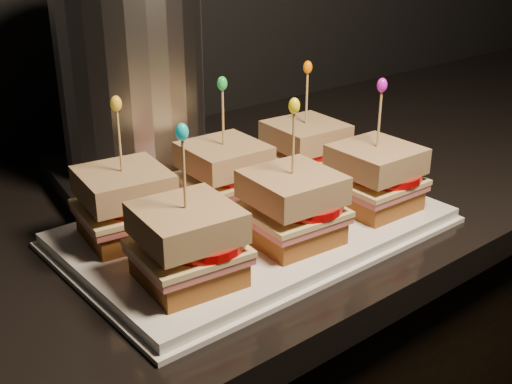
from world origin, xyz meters
TOP-DOWN VIEW (x-y plane):
  - granite_slab at (0.03, 1.69)m, footprint 2.60×0.64m
  - platter at (-0.21, 1.56)m, footprint 0.43×0.27m
  - platter_rim at (-0.21, 1.56)m, footprint 0.44×0.28m
  - sandwich_0_bread_bot at (-0.35, 1.62)m, footprint 0.10×0.10m
  - sandwich_0_ham at (-0.35, 1.62)m, footprint 0.11×0.11m
  - sandwich_0_cheese at (-0.35, 1.62)m, footprint 0.11×0.11m
  - sandwich_0_tomato at (-0.34, 1.61)m, footprint 0.09×0.09m
  - sandwich_0_bread_top at (-0.35, 1.62)m, footprint 0.10×0.10m
  - sandwich_0_pick at (-0.35, 1.62)m, footprint 0.00×0.00m
  - sandwich_0_frill at (-0.35, 1.62)m, footprint 0.01×0.01m
  - sandwich_1_bread_bot at (-0.21, 1.62)m, footprint 0.09×0.09m
  - sandwich_1_ham at (-0.21, 1.62)m, footprint 0.10×0.10m
  - sandwich_1_cheese at (-0.21, 1.62)m, footprint 0.11×0.10m
  - sandwich_1_tomato at (-0.20, 1.61)m, footprint 0.09×0.09m
  - sandwich_1_bread_top at (-0.21, 1.62)m, footprint 0.10×0.10m
  - sandwich_1_pick at (-0.21, 1.62)m, footprint 0.00×0.00m
  - sandwich_1_frill at (-0.21, 1.62)m, footprint 0.01×0.01m
  - sandwich_2_bread_bot at (-0.07, 1.62)m, footprint 0.10×0.10m
  - sandwich_2_ham at (-0.07, 1.62)m, footprint 0.11×0.10m
  - sandwich_2_cheese at (-0.07, 1.62)m, footprint 0.11×0.10m
  - sandwich_2_tomato at (-0.06, 1.61)m, footprint 0.09×0.09m
  - sandwich_2_bread_top at (-0.07, 1.62)m, footprint 0.10×0.10m
  - sandwich_2_pick at (-0.07, 1.62)m, footprint 0.00×0.00m
  - sandwich_2_frill at (-0.07, 1.62)m, footprint 0.01×0.01m
  - sandwich_3_bread_bot at (-0.35, 1.50)m, footprint 0.10×0.10m
  - sandwich_3_ham at (-0.35, 1.50)m, footprint 0.11×0.10m
  - sandwich_3_cheese at (-0.35, 1.50)m, footprint 0.11×0.11m
  - sandwich_3_tomato at (-0.34, 1.49)m, footprint 0.09×0.09m
  - sandwich_3_bread_top at (-0.35, 1.50)m, footprint 0.10×0.10m
  - sandwich_3_pick at (-0.35, 1.50)m, footprint 0.00×0.00m
  - sandwich_3_frill at (-0.35, 1.50)m, footprint 0.01×0.01m
  - sandwich_4_bread_bot at (-0.21, 1.50)m, footprint 0.10×0.10m
  - sandwich_4_ham at (-0.21, 1.50)m, footprint 0.11×0.10m
  - sandwich_4_cheese at (-0.21, 1.50)m, footprint 0.11×0.10m
  - sandwich_4_tomato at (-0.20, 1.49)m, footprint 0.09×0.09m
  - sandwich_4_bread_top at (-0.21, 1.50)m, footprint 0.10×0.10m
  - sandwich_4_pick at (-0.21, 1.50)m, footprint 0.00×0.00m
  - sandwich_4_frill at (-0.21, 1.50)m, footprint 0.01×0.01m
  - sandwich_5_bread_bot at (-0.07, 1.50)m, footprint 0.09×0.09m
  - sandwich_5_ham at (-0.07, 1.50)m, footprint 0.10×0.10m
  - sandwich_5_cheese at (-0.07, 1.50)m, footprint 0.10×0.10m
  - sandwich_5_tomato at (-0.06, 1.49)m, footprint 0.09×0.09m
  - sandwich_5_bread_top at (-0.07, 1.50)m, footprint 0.09×0.09m
  - sandwich_5_pick at (-0.07, 1.50)m, footprint 0.00×0.00m
  - sandwich_5_frill at (-0.07, 1.50)m, footprint 0.01×0.01m
  - appliance_base at (-0.24, 1.79)m, footprint 0.26×0.23m
  - appliance_body at (-0.24, 1.79)m, footprint 0.19×0.19m
  - appliance at (-0.24, 1.79)m, footprint 0.23×0.19m

SIDE VIEW (x-z plane):
  - granite_slab at x=0.03m, z-range 0.89..0.92m
  - platter_rim at x=-0.21m, z-range 0.92..0.93m
  - platter at x=-0.21m, z-range 0.92..0.94m
  - appliance_base at x=-0.24m, z-range 0.92..0.95m
  - sandwich_0_bread_bot at x=-0.35m, z-range 0.94..0.97m
  - sandwich_1_bread_bot at x=-0.21m, z-range 0.94..0.97m
  - sandwich_2_bread_bot at x=-0.07m, z-range 0.94..0.97m
  - sandwich_3_bread_bot at x=-0.35m, z-range 0.94..0.97m
  - sandwich_4_bread_bot at x=-0.21m, z-range 0.94..0.97m
  - sandwich_5_bread_bot at x=-0.07m, z-range 0.94..0.97m
  - sandwich_0_ham at x=-0.35m, z-range 0.97..0.97m
  - sandwich_1_ham at x=-0.21m, z-range 0.97..0.97m
  - sandwich_2_ham at x=-0.07m, z-range 0.97..0.97m
  - sandwich_3_ham at x=-0.35m, z-range 0.97..0.97m
  - sandwich_4_ham at x=-0.21m, z-range 0.97..0.97m
  - sandwich_5_ham at x=-0.07m, z-range 0.97..0.97m
  - sandwich_0_cheese at x=-0.35m, z-range 0.97..0.98m
  - sandwich_1_cheese at x=-0.21m, z-range 0.97..0.98m
  - sandwich_2_cheese at x=-0.07m, z-range 0.97..0.98m
  - sandwich_3_cheese at x=-0.35m, z-range 0.97..0.98m
  - sandwich_4_cheese at x=-0.21m, z-range 0.97..0.98m
  - sandwich_5_cheese at x=-0.07m, z-range 0.97..0.98m
  - sandwich_0_tomato at x=-0.34m, z-range 0.98..0.99m
  - sandwich_1_tomato at x=-0.20m, z-range 0.98..0.99m
  - sandwich_2_tomato at x=-0.06m, z-range 0.98..0.99m
  - sandwich_3_tomato at x=-0.34m, z-range 0.98..0.99m
  - sandwich_4_tomato at x=-0.20m, z-range 0.98..0.99m
  - sandwich_5_tomato at x=-0.06m, z-range 0.98..0.99m
  - sandwich_0_bread_top at x=-0.35m, z-range 0.99..1.02m
  - sandwich_1_bread_top at x=-0.21m, z-range 0.99..1.02m
  - sandwich_2_bread_top at x=-0.07m, z-range 0.99..1.02m
  - sandwich_3_bread_top at x=-0.35m, z-range 0.99..1.02m
  - sandwich_4_bread_top at x=-0.21m, z-range 0.99..1.02m
  - sandwich_5_bread_top at x=-0.07m, z-range 0.99..1.02m
  - sandwich_0_pick at x=-0.35m, z-range 1.01..1.10m
  - sandwich_1_pick at x=-0.21m, z-range 1.01..1.10m
  - sandwich_2_pick at x=-0.07m, z-range 1.01..1.10m
  - sandwich_3_pick at x=-0.35m, z-range 1.01..1.10m
  - sandwich_4_pick at x=-0.21m, z-range 1.01..1.10m
  - sandwich_5_pick at x=-0.07m, z-range 1.01..1.10m
  - appliance at x=-0.24m, z-range 0.92..1.22m
  - appliance_body at x=-0.24m, z-range 0.95..1.20m
  - sandwich_0_frill at x=-0.35m, z-range 1.09..1.10m
  - sandwich_1_frill at x=-0.21m, z-range 1.09..1.10m
  - sandwich_2_frill at x=-0.07m, z-range 1.09..1.10m
  - sandwich_3_frill at x=-0.35m, z-range 1.09..1.10m
  - sandwich_4_frill at x=-0.21m, z-range 1.09..1.10m
  - sandwich_5_frill at x=-0.07m, z-range 1.09..1.10m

